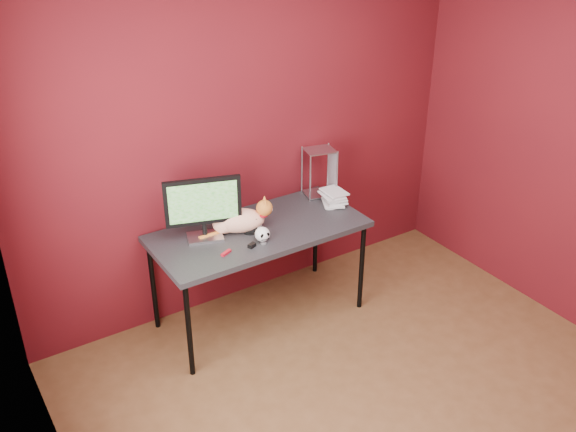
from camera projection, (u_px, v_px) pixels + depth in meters
room at (420, 211)px, 3.19m from camera, size 3.52×3.52×2.61m
desk at (259, 235)px, 4.49m from camera, size 1.50×0.70×0.75m
monitor at (203, 206)px, 4.23m from camera, size 0.49×0.23×0.44m
cat at (240, 220)px, 4.40m from camera, size 0.51×0.31×0.24m
skull_mug at (262, 234)px, 4.29m from camera, size 0.10×0.10×0.10m
speaker at (250, 225)px, 4.40m from camera, size 0.11×0.10×0.12m
book_stack at (325, 141)px, 4.58m from camera, size 0.22×0.25×1.00m
wire_rack at (319, 172)px, 4.87m from camera, size 0.25×0.22×0.37m
pocket_knife at (226, 253)px, 4.16m from camera, size 0.09×0.06×0.02m
black_gadget at (252, 245)px, 4.24m from camera, size 0.06×0.05×0.03m
washer at (264, 243)px, 4.28m from camera, size 0.04×0.04×0.00m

